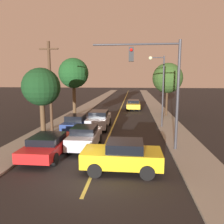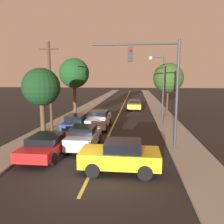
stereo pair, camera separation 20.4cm
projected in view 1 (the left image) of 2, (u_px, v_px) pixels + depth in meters
ground_plane at (91, 177)px, 10.60m from camera, size 200.00×200.00×0.00m
road_surface at (124, 101)px, 46.00m from camera, size 8.81×80.00×0.01m
sidewalk_left at (98, 100)px, 46.54m from camera, size 2.50×80.00×0.12m
sidewalk_right at (151, 101)px, 45.44m from camera, size 2.50×80.00×0.12m
car_near_lane_front at (85, 137)px, 14.72m from camera, size 1.87×3.93×1.57m
car_near_lane_second at (99, 119)px, 20.69m from camera, size 1.92×4.74×1.71m
car_outer_lane_front at (48, 144)px, 13.41m from camera, size 2.07×4.83×1.33m
car_outer_lane_second at (76, 123)px, 19.84m from camera, size 1.87×4.24×1.48m
car_far_oncoming at (133, 104)px, 33.43m from camera, size 2.08×4.94×1.42m
car_crossing_right at (122, 156)px, 11.15m from camera, size 4.02×1.99×1.60m
traffic_signal_mast at (159, 76)px, 13.85m from camera, size 5.53×0.42×6.98m
streetlamp_right at (160, 82)px, 20.49m from camera, size 1.50×0.36×6.67m
utility_pole_left at (50, 86)px, 18.35m from camera, size 1.60×0.24×7.61m
tree_left_near at (41, 87)px, 18.38m from camera, size 3.20×3.20×5.50m
tree_left_far at (74, 73)px, 27.08m from camera, size 3.71×3.71×7.10m
tree_right_near at (168, 78)px, 26.54m from camera, size 3.64×3.64×6.46m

